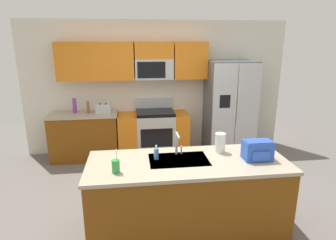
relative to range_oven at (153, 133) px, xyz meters
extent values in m
plane|color=#66605B|center=(0.10, -1.80, -0.44)|extent=(9.00, 9.00, 0.00)
cube|color=silver|center=(0.10, 0.35, 0.86)|extent=(5.20, 0.10, 2.60)
cube|color=orange|center=(-1.40, 0.14, 1.41)|extent=(0.70, 0.32, 0.70)
cube|color=orange|center=(-0.69, 0.14, 1.41)|extent=(0.70, 0.32, 0.70)
cube|color=orange|center=(0.74, 0.14, 1.41)|extent=(0.64, 0.32, 0.70)
cube|color=#B7BABF|center=(0.04, 0.14, 1.25)|extent=(0.72, 0.32, 0.38)
cube|color=black|center=(-0.02, -0.03, 1.25)|extent=(0.52, 0.01, 0.30)
cube|color=orange|center=(0.04, 0.14, 1.60)|extent=(0.72, 0.32, 0.32)
cube|color=brown|center=(-1.32, 0.00, -0.01)|extent=(1.24, 0.60, 0.86)
cube|color=tan|center=(-1.32, 0.00, 0.44)|extent=(1.27, 0.63, 0.04)
cube|color=#B7BABF|center=(0.04, 0.00, -0.02)|extent=(0.72, 0.60, 0.84)
cube|color=black|center=(0.04, -0.31, 0.01)|extent=(0.60, 0.01, 0.36)
cube|color=black|center=(0.04, 0.00, 0.43)|extent=(0.72, 0.60, 0.06)
cube|color=#B7BABF|center=(0.04, 0.27, 0.56)|extent=(0.72, 0.06, 0.20)
cube|color=orange|center=(-0.50, 0.00, -0.02)|extent=(0.36, 0.60, 0.84)
cube|color=orange|center=(0.54, 0.00, -0.02)|extent=(0.28, 0.60, 0.84)
cube|color=#4C4F54|center=(1.51, -0.05, 0.48)|extent=(0.90, 0.70, 1.85)
cube|color=#B7BABF|center=(1.28, -0.42, 0.48)|extent=(0.44, 0.04, 1.81)
cube|color=#B7BABF|center=(1.73, -0.42, 0.48)|extent=(0.44, 0.04, 1.81)
cylinder|color=silver|center=(1.48, -0.45, 0.57)|extent=(0.02, 0.02, 0.60)
cylinder|color=silver|center=(1.54, -0.45, 0.57)|extent=(0.02, 0.02, 0.60)
cube|color=black|center=(1.28, -0.44, 0.70)|extent=(0.20, 0.00, 0.24)
cube|color=brown|center=(0.21, -2.41, -0.01)|extent=(2.25, 0.85, 0.86)
cube|color=tan|center=(0.21, -2.41, 0.44)|extent=(2.29, 0.89, 0.04)
cube|color=#B7BABF|center=(0.11, -2.36, 0.44)|extent=(0.68, 0.44, 0.03)
cube|color=#B7BABF|center=(-0.94, -0.05, 0.55)|extent=(0.28, 0.16, 0.18)
cube|color=black|center=(-0.99, -0.05, 0.63)|extent=(0.03, 0.11, 0.01)
cube|color=black|center=(-0.89, -0.05, 0.63)|extent=(0.03, 0.11, 0.01)
cylinder|color=brown|center=(-1.22, 0.00, 0.57)|extent=(0.05, 0.05, 0.23)
cylinder|color=purple|center=(-1.47, 0.04, 0.60)|extent=(0.07, 0.07, 0.28)
cylinder|color=#B7BABF|center=(0.11, -2.19, 0.60)|extent=(0.03, 0.03, 0.28)
cylinder|color=#B7BABF|center=(0.11, -2.29, 0.73)|extent=(0.02, 0.20, 0.02)
cylinder|color=#B7BABF|center=(0.17, -2.19, 0.51)|extent=(0.02, 0.02, 0.10)
cylinder|color=green|center=(-0.59, -2.61, 0.53)|extent=(0.08, 0.08, 0.14)
cylinder|color=white|center=(-0.58, -2.61, 0.65)|extent=(0.01, 0.03, 0.14)
cylinder|color=#4C8CD8|center=(-0.14, -2.31, 0.52)|extent=(0.06, 0.06, 0.13)
cylinder|color=white|center=(-0.14, -2.31, 0.61)|extent=(0.02, 0.02, 0.04)
cylinder|color=white|center=(0.65, -2.20, 0.58)|extent=(0.12, 0.12, 0.24)
cube|color=blue|center=(1.01, -2.46, 0.57)|extent=(0.32, 0.20, 0.22)
cube|color=#2749A9|center=(1.01, -2.48, 0.67)|extent=(0.30, 0.14, 0.03)
cube|color=blue|center=(1.01, -2.57, 0.54)|extent=(0.20, 0.03, 0.11)
camera|label=1|loc=(-0.40, -5.38, 1.80)|focal=30.61mm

